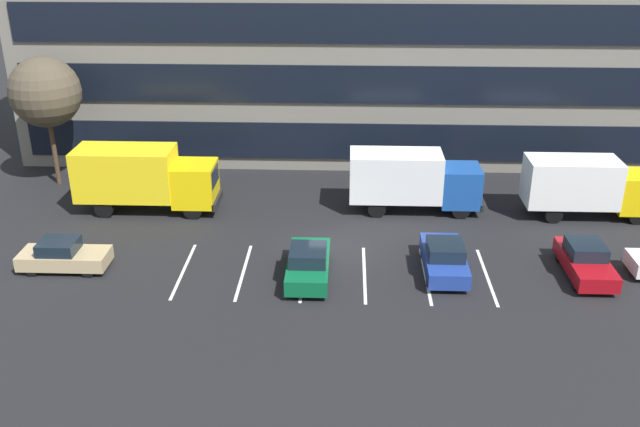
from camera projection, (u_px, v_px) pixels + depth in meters
The scene contains 11 objects.
ground_plane at pixel (335, 248), 34.88m from camera, with size 120.00×120.00×0.00m, color black.
office_building at pixel (342, 11), 47.68m from camera, with size 41.00×13.88×18.00m.
lot_markings at pixel (334, 273), 32.50m from camera, with size 14.14×5.40×0.01m.
box_truck_blue at pixel (412, 179), 38.45m from camera, with size 7.22×2.39×3.35m.
box_truck_yellow_all at pixel (144, 176), 38.44m from camera, with size 7.70×2.55×3.57m.
box_truck_yellow at pixel (587, 185), 37.76m from camera, with size 7.00×2.32×3.25m.
sedan_tan at pixel (63, 256), 32.64m from camera, with size 4.06×1.70×1.45m.
sedan_navy at pixel (444, 258), 32.31m from camera, with size 1.84×4.40×1.57m.
sedan_forest at pixel (308, 264), 31.79m from camera, with size 1.85×4.42×1.58m.
sedan_maroon at pixel (585, 261), 32.11m from camera, with size 1.80×4.29×1.54m.
bare_tree at pixel (45, 92), 40.76m from camera, with size 4.11×4.11×7.70m.
Camera 1 is at (0.49, -31.24, 15.61)m, focal length 39.62 mm.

